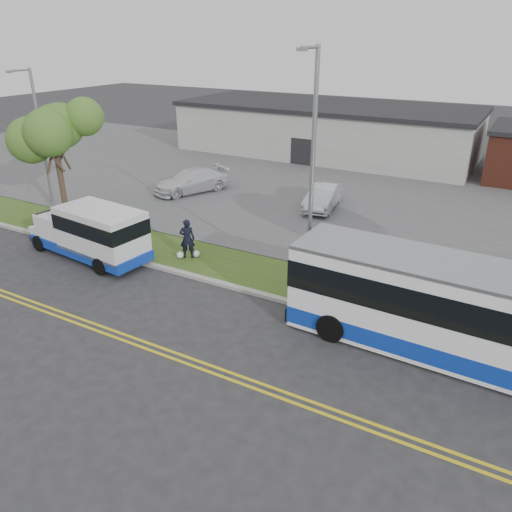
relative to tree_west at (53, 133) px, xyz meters
The scene contains 17 objects.
ground 13.43m from the tree_west, 14.93° to the right, with size 140.00×140.00×0.00m, color #28282B.
lane_line_north 14.83m from the tree_west, 30.43° to the right, with size 70.00×0.12×0.01m, color gold.
lane_line_south 14.97m from the tree_west, 31.49° to the right, with size 70.00×0.12×0.01m, color gold.
curb 13.19m from the tree_west, ahead, with size 80.00×0.30×0.15m, color #9E9B93.
verge 13.03m from the tree_west, ahead, with size 80.00×3.30×0.10m, color #304C19.
parking_lot 18.98m from the tree_west, 48.99° to the left, with size 80.00×25.00×0.10m, color #4C4C4F.
commercial_building 24.72m from the tree_west, 75.85° to the left, with size 25.40×10.40×4.35m.
tree_west is the anchor object (origin of this frame).
streetlight_near 15.01m from the tree_west, ahead, with size 0.35×1.53×9.50m.
streetlight_far 4.62m from the tree_west, 151.02° to the left, with size 0.35×1.53×8.00m.
shuttle_bus 6.74m from the tree_west, 28.39° to the right, with size 6.99×2.90×2.61m.
transit_bus 21.99m from the tree_west, ahead, with size 11.92×3.18×3.29m.
pedestrian 9.79m from the tree_west, ahead, with size 0.71×0.46×1.94m, color black.
parked_car_a 15.63m from the tree_west, 38.98° to the left, with size 1.56×4.47×1.47m, color #B1B4B9.
parked_car_b 9.70m from the tree_west, 72.36° to the left, with size 2.12×5.22×1.51m, color white.
grocery_bag_left 9.91m from the tree_west, ahead, with size 0.32×0.32×0.32m, color white.
grocery_bag_right 10.41m from the tree_west, ahead, with size 0.32×0.32×0.32m, color white.
Camera 1 is at (10.37, -14.82, 9.97)m, focal length 35.00 mm.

